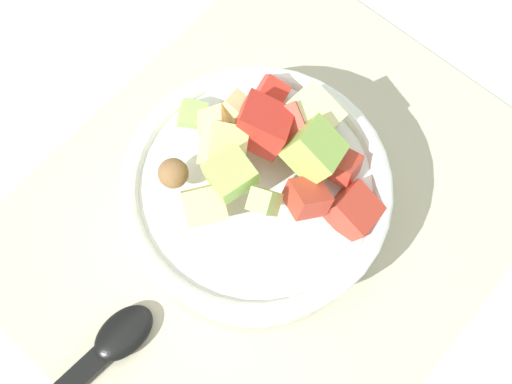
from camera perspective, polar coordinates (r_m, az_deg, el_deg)
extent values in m
plane|color=silver|center=(0.64, 1.19, -1.70)|extent=(2.40, 2.40, 0.00)
cube|color=#BCB299|center=(0.64, 1.19, -1.61)|extent=(0.46, 0.38, 0.01)
cylinder|color=white|center=(0.60, 0.00, -0.66)|extent=(0.20, 0.20, 0.06)
torus|color=white|center=(0.57, 0.00, 0.46)|extent=(0.22, 0.22, 0.02)
cube|color=#9EC656|center=(0.55, 4.71, 3.35)|extent=(0.05, 0.05, 0.05)
cube|color=#A3CC6B|center=(0.53, 0.67, -0.76)|extent=(0.03, 0.03, 0.03)
sphere|color=brown|center=(0.55, -6.64, 1.50)|extent=(0.03, 0.03, 0.03)
cube|color=#E5D684|center=(0.54, -4.18, -1.06)|extent=(0.04, 0.05, 0.03)
cube|color=#BC3828|center=(0.56, 7.80, -1.51)|extent=(0.04, 0.04, 0.04)
cube|color=#BC3828|center=(0.56, 2.63, 5.45)|extent=(0.04, 0.04, 0.03)
cube|color=#E5D684|center=(0.54, -2.66, 3.70)|extent=(0.04, 0.05, 0.05)
cube|color=beige|center=(0.58, -1.51, 6.56)|extent=(0.03, 0.03, 0.03)
cube|color=#9EC656|center=(0.53, -2.06, 1.43)|extent=(0.04, 0.04, 0.03)
cube|color=#E5D684|center=(0.57, -3.18, 5.53)|extent=(0.03, 0.04, 0.03)
cube|color=#93C160|center=(0.59, -5.32, 5.98)|extent=(0.03, 0.04, 0.03)
cube|color=#BC3828|center=(0.57, 6.94, 2.09)|extent=(0.03, 0.03, 0.03)
cube|color=beige|center=(0.58, 4.40, 6.02)|extent=(0.04, 0.05, 0.04)
cube|color=red|center=(0.55, 0.49, 5.37)|extent=(0.06, 0.05, 0.05)
cube|color=red|center=(0.59, 1.23, 7.92)|extent=(0.03, 0.03, 0.03)
cube|color=#BC3828|center=(0.54, 4.35, -0.19)|extent=(0.04, 0.04, 0.03)
ellipsoid|color=black|center=(0.61, -10.53, -11.02)|extent=(0.06, 0.04, 0.01)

